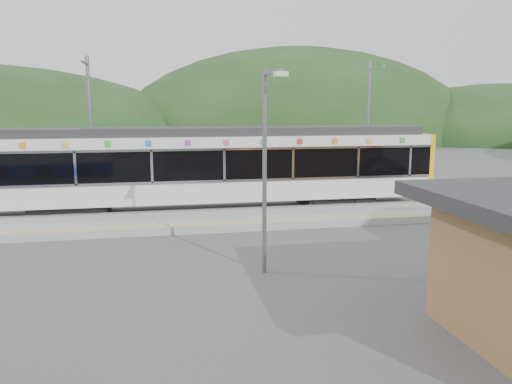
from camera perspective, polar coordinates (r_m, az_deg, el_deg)
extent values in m
plane|color=#4C4C4F|center=(17.38, 2.18, -5.82)|extent=(120.00, 120.00, 0.00)
ellipsoid|color=#1E3D19|center=(73.19, 4.78, 6.00)|extent=(52.00, 39.00, 26.00)
ellipsoid|color=#1E3D19|center=(80.88, 26.31, 5.39)|extent=(44.00, 33.00, 16.00)
cube|color=#9E9E99|center=(20.47, 0.08, -3.00)|extent=(26.00, 3.20, 0.30)
cube|color=yellow|center=(19.19, 0.82, -3.38)|extent=(26.00, 0.10, 0.01)
cube|color=black|center=(23.04, -20.35, -1.80)|extent=(3.20, 2.20, 0.56)
cube|color=black|center=(24.14, 8.99, -0.80)|extent=(3.20, 2.20, 0.56)
cube|color=silver|center=(22.69, -5.35, 0.50)|extent=(20.00, 2.90, 0.92)
cube|color=black|center=(22.54, -5.40, 3.48)|extent=(20.00, 2.96, 1.45)
cube|color=silver|center=(21.14, -4.97, 1.23)|extent=(20.00, 0.05, 0.10)
cube|color=silver|center=(20.99, -5.02, 4.88)|extent=(20.00, 0.05, 0.10)
cube|color=silver|center=(22.45, -5.44, 5.89)|extent=(20.00, 2.90, 0.45)
cube|color=#2D2D30|center=(22.43, -5.45, 6.92)|extent=(19.40, 2.50, 0.36)
cube|color=yellow|center=(25.61, 17.80, 3.07)|extent=(0.24, 2.92, 3.00)
cube|color=silver|center=(21.20, -19.96, 2.55)|extent=(0.10, 0.05, 1.35)
cube|color=silver|center=(20.94, -11.82, 2.85)|extent=(0.10, 0.05, 1.35)
cube|color=silver|center=(21.11, -3.64, 3.09)|extent=(0.10, 0.05, 1.35)
cube|color=silver|center=(21.70, 4.25, 3.26)|extent=(0.10, 0.05, 1.35)
cube|color=silver|center=(22.67, 11.60, 3.36)|extent=(0.10, 0.05, 1.35)
cube|color=silver|center=(23.74, 17.19, 3.40)|extent=(0.10, 0.05, 1.35)
cube|color=orange|center=(21.51, -25.12, 4.87)|extent=(0.22, 0.04, 0.22)
cube|color=yellow|center=(21.18, -20.91, 5.09)|extent=(0.22, 0.04, 0.22)
cube|color=green|center=(20.96, -16.58, 5.28)|extent=(0.22, 0.04, 0.22)
cube|color=blue|center=(20.87, -12.19, 5.45)|extent=(0.22, 0.04, 0.22)
cube|color=purple|center=(20.90, -7.78, 5.58)|extent=(0.22, 0.04, 0.22)
cube|color=#E54C8C|center=(21.05, -3.40, 5.68)|extent=(0.22, 0.04, 0.22)
cube|color=#19A5A5|center=(21.32, 0.88, 5.75)|extent=(0.22, 0.04, 0.22)
cube|color=red|center=(21.70, 5.04, 5.78)|extent=(0.22, 0.04, 0.22)
cube|color=orange|center=(22.19, 9.04, 5.78)|extent=(0.22, 0.04, 0.22)
cube|color=yellow|center=(22.79, 12.84, 5.76)|extent=(0.22, 0.04, 0.22)
cube|color=green|center=(23.48, 16.43, 5.72)|extent=(0.22, 0.04, 0.22)
cylinder|color=slate|center=(25.13, -18.34, 6.59)|extent=(0.18, 0.18, 7.00)
cube|color=slate|center=(24.39, -18.98, 13.77)|extent=(0.08, 1.80, 0.08)
cylinder|color=slate|center=(27.18, 12.61, 7.04)|extent=(0.18, 0.18, 7.00)
cube|color=slate|center=(26.50, 13.57, 13.65)|extent=(0.08, 1.80, 0.08)
cylinder|color=slate|center=(13.72, 0.98, 2.03)|extent=(0.12, 0.12, 5.63)
cube|color=slate|center=(13.21, 1.41, 13.57)|extent=(0.38, 0.93, 0.12)
cube|color=silver|center=(12.80, 1.82, 13.36)|extent=(0.39, 0.27, 0.12)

